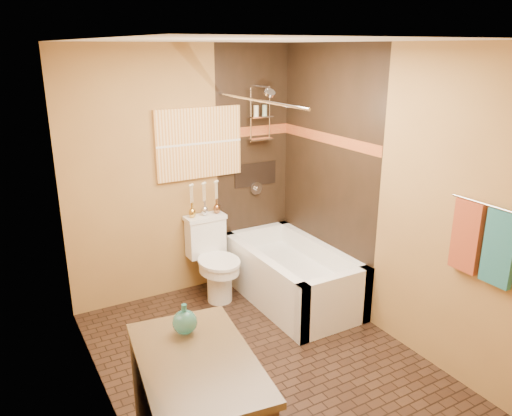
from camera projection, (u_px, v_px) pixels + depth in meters
floor at (260, 360)px, 4.11m from camera, size 3.00×3.00×0.00m
wall_left at (97, 247)px, 3.16m from camera, size 0.02×3.00×2.50m
wall_right at (381, 194)px, 4.29m from camera, size 0.02×3.00×2.50m
wall_back at (185, 174)px, 4.97m from camera, size 2.40×0.02×2.50m
wall_front at (411, 302)px, 2.49m from camera, size 2.40×0.02×2.50m
ceiling at (261, 40)px, 3.34m from camera, size 3.00×3.00×0.00m
alcove_tile_back at (253, 165)px, 5.32m from camera, size 0.85×0.01×2.50m
alcove_tile_right at (326, 176)px, 4.90m from camera, size 0.01×1.50×2.50m
mosaic_band_back at (254, 131)px, 5.20m from camera, size 0.85×0.01×0.10m
mosaic_band_right at (327, 138)px, 4.79m from camera, size 0.01×1.50×0.10m
alcove_niche at (255, 174)px, 5.36m from camera, size 0.50×0.01×0.25m
shower_fixtures at (260, 128)px, 5.11m from camera, size 0.24×0.33×1.16m
curtain_rod at (257, 100)px, 4.30m from camera, size 0.03×1.55×0.03m
towel_bar at (487, 205)px, 3.34m from camera, size 0.02×0.55×0.02m
towel_teal at (500, 249)px, 3.32m from camera, size 0.05×0.22×0.52m
towel_rust at (467, 236)px, 3.53m from camera, size 0.05×0.22×0.52m
sunset_painting at (199, 143)px, 4.92m from camera, size 0.90×0.04×0.70m
vanity_mirror at (138, 261)px, 2.35m from camera, size 0.01×1.00×0.90m
bathtub at (291, 279)px, 5.04m from camera, size 0.80×1.50×0.55m
toilet at (214, 258)px, 5.05m from camera, size 0.42×0.61×0.82m
teal_bottle at (185, 319)px, 2.87m from camera, size 0.16×0.16×0.23m
bud_vases at (204, 198)px, 5.02m from camera, size 0.34×0.07×0.34m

